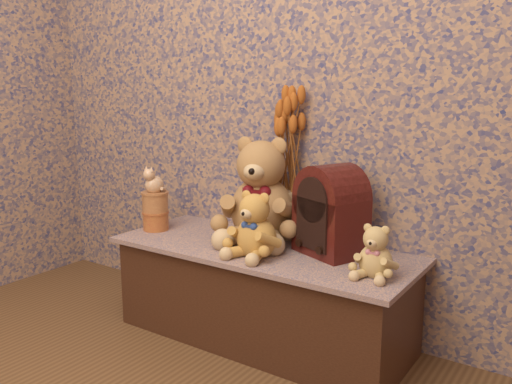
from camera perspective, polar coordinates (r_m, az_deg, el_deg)
display_shelf at (r=2.28m, az=0.72°, el=-10.74°), size 1.28×0.52×0.40m
teddy_large at (r=2.28m, az=0.70°, el=0.78°), size 0.49×0.54×0.48m
teddy_medium at (r=2.07m, az=0.04°, el=-3.14°), size 0.23×0.27×0.28m
teddy_small at (r=1.90m, az=12.71°, el=-5.91°), size 0.16×0.19×0.20m
cathedral_radio at (r=2.11m, az=8.02°, el=-1.86°), size 0.31×0.27×0.36m
ceramic_vase at (r=2.33m, az=3.28°, el=-2.38°), size 0.13×0.13×0.21m
dried_stalks at (r=2.28m, az=3.37°, el=5.34°), size 0.23×0.23×0.42m
biscuit_tin_lower at (r=2.51m, az=-10.66°, el=-3.05°), size 0.15×0.15×0.08m
biscuit_tin_upper at (r=2.49m, az=-10.73°, el=-1.08°), size 0.16×0.16×0.09m
cat_figurine at (r=2.47m, az=-10.82°, el=1.39°), size 0.10×0.11×0.13m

